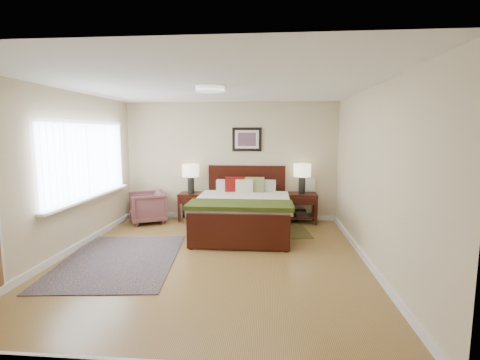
{
  "coord_description": "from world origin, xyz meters",
  "views": [
    {
      "loc": [
        0.83,
        -4.89,
        1.85
      ],
      "look_at": [
        0.33,
        1.01,
        1.05
      ],
      "focal_mm": 26.0,
      "sensor_mm": 36.0,
      "label": 1
    }
  ],
  "objects_px": {
    "bed": "(243,205)",
    "nightstand_right": "(301,205)",
    "armchair": "(147,207)",
    "nightstand_left": "(191,199)",
    "lamp_right": "(302,173)",
    "rug_persian": "(120,260)",
    "lamp_left": "(191,173)"
  },
  "relations": [
    {
      "from": "lamp_right",
      "to": "armchair",
      "type": "height_order",
      "value": "lamp_right"
    },
    {
      "from": "bed",
      "to": "lamp_left",
      "type": "distance_m",
      "value": 1.51
    },
    {
      "from": "lamp_left",
      "to": "rug_persian",
      "type": "height_order",
      "value": "lamp_left"
    },
    {
      "from": "lamp_left",
      "to": "nightstand_right",
      "type": "bearing_deg",
      "value": -0.36
    },
    {
      "from": "lamp_left",
      "to": "rug_persian",
      "type": "relative_size",
      "value": 0.27
    },
    {
      "from": "nightstand_left",
      "to": "rug_persian",
      "type": "distance_m",
      "value": 2.51
    },
    {
      "from": "bed",
      "to": "rug_persian",
      "type": "bearing_deg",
      "value": -136.55
    },
    {
      "from": "bed",
      "to": "armchair",
      "type": "relative_size",
      "value": 3.01
    },
    {
      "from": "nightstand_left",
      "to": "lamp_right",
      "type": "bearing_deg",
      "value": 0.51
    },
    {
      "from": "lamp_right",
      "to": "armchair",
      "type": "xyz_separation_m",
      "value": [
        -3.19,
        -0.27,
        -0.72
      ]
    },
    {
      "from": "bed",
      "to": "lamp_left",
      "type": "height_order",
      "value": "lamp_left"
    },
    {
      "from": "lamp_right",
      "to": "rug_persian",
      "type": "xyz_separation_m",
      "value": [
        -2.85,
        -2.43,
        -1.04
      ]
    },
    {
      "from": "nightstand_left",
      "to": "lamp_right",
      "type": "distance_m",
      "value": 2.4
    },
    {
      "from": "lamp_left",
      "to": "lamp_right",
      "type": "bearing_deg",
      "value": 0.0
    },
    {
      "from": "nightstand_right",
      "to": "lamp_left",
      "type": "distance_m",
      "value": 2.41
    },
    {
      "from": "nightstand_left",
      "to": "lamp_left",
      "type": "xyz_separation_m",
      "value": [
        -0.0,
        0.02,
        0.55
      ]
    },
    {
      "from": "nightstand_right",
      "to": "lamp_left",
      "type": "relative_size",
      "value": 1.01
    },
    {
      "from": "bed",
      "to": "nightstand_right",
      "type": "height_order",
      "value": "bed"
    },
    {
      "from": "bed",
      "to": "armchair",
      "type": "height_order",
      "value": "bed"
    },
    {
      "from": "nightstand_left",
      "to": "nightstand_right",
      "type": "xyz_separation_m",
      "value": [
        2.32,
        0.01,
        -0.08
      ]
    },
    {
      "from": "lamp_right",
      "to": "rug_persian",
      "type": "distance_m",
      "value": 3.89
    },
    {
      "from": "nightstand_right",
      "to": "nightstand_left",
      "type": "bearing_deg",
      "value": -179.85
    },
    {
      "from": "armchair",
      "to": "rug_persian",
      "type": "height_order",
      "value": "armchair"
    },
    {
      "from": "armchair",
      "to": "nightstand_left",
      "type": "bearing_deg",
      "value": 79.47
    },
    {
      "from": "lamp_left",
      "to": "lamp_right",
      "type": "xyz_separation_m",
      "value": [
        2.32,
        0.0,
        0.03
      ]
    },
    {
      "from": "nightstand_left",
      "to": "nightstand_right",
      "type": "bearing_deg",
      "value": 0.15
    },
    {
      "from": "nightstand_right",
      "to": "lamp_right",
      "type": "bearing_deg",
      "value": 90.0
    },
    {
      "from": "bed",
      "to": "armchair",
      "type": "bearing_deg",
      "value": 164.99
    },
    {
      "from": "nightstand_right",
      "to": "armchair",
      "type": "xyz_separation_m",
      "value": [
        -3.19,
        -0.26,
        -0.06
      ]
    },
    {
      "from": "armchair",
      "to": "rug_persian",
      "type": "distance_m",
      "value": 2.21
    },
    {
      "from": "lamp_right",
      "to": "rug_persian",
      "type": "height_order",
      "value": "lamp_right"
    },
    {
      "from": "nightstand_right",
      "to": "armchair",
      "type": "bearing_deg",
      "value": -175.42
    }
  ]
}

